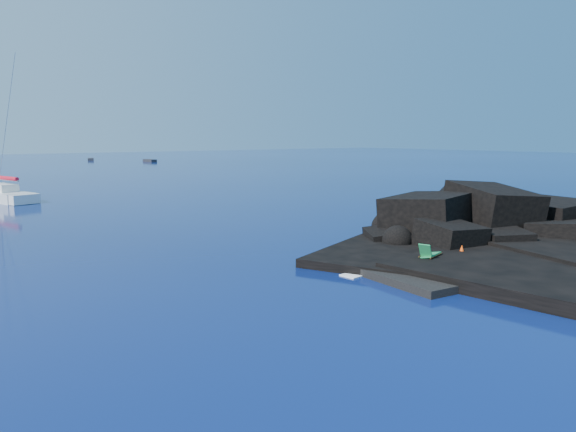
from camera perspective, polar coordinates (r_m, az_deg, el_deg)
name	(u,v)px	position (r m, az deg, el deg)	size (l,w,h in m)	color
ground	(393,289)	(24.89, 10.66, -7.30)	(400.00, 400.00, 0.00)	#04113D
headland	(499,243)	(36.89, 20.68, -2.63)	(24.00, 24.00, 3.60)	black
beach	(448,272)	(28.60, 15.94, -5.45)	(8.50, 6.00, 0.70)	black
surf_foam	(386,255)	(31.75, 9.93, -3.91)	(10.00, 8.00, 0.06)	white
sailboat	(1,201)	(64.07, -27.11, 1.39)	(2.86, 13.66, 14.32)	silver
deck_chair	(431,251)	(28.81, 14.30, -3.43)	(1.63, 0.71, 1.12)	#1C7F45
towel	(490,263)	(29.43, 19.87, -4.49)	(1.86, 0.88, 0.05)	silver
sunbather	(491,260)	(29.40, 19.88, -4.24)	(1.60, 0.39, 0.21)	#E19F76
marker_cone	(462,251)	(30.59, 17.23, -3.37)	(0.39, 0.39, 0.60)	#FF4C0D
distant_boat_a	(91,160)	(158.28, -19.41, 5.35)	(1.47, 4.73, 0.63)	#26262B
distant_boat_b	(150,162)	(145.49, -13.86, 5.37)	(1.49, 4.79, 0.64)	black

